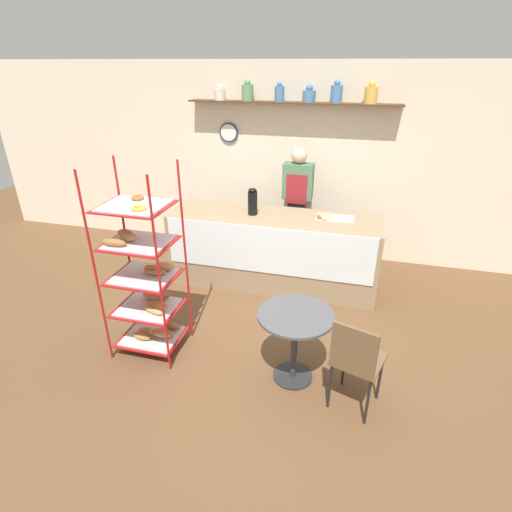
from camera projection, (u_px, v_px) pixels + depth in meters
ground_plane at (244, 343)px, 4.21m from camera, size 14.00×14.00×0.00m
back_wall at (291, 162)px, 5.71m from camera, size 10.00×0.30×2.70m
display_counter at (273, 250)px, 5.17m from camera, size 2.63×0.79×0.94m
pastry_rack at (147, 282)px, 3.83m from camera, size 0.66×0.56×1.90m
person_worker at (297, 202)px, 5.51m from camera, size 0.40×0.23×1.67m
cafe_table at (295, 331)px, 3.53m from camera, size 0.67×0.67×0.70m
cafe_chair at (356, 358)px, 3.17m from camera, size 0.48×0.48×0.89m
coffee_carafe at (253, 202)px, 4.95m from camera, size 0.12×0.12×0.34m
donut_tray_counter at (329, 217)px, 4.87m from camera, size 0.45×0.26×0.05m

